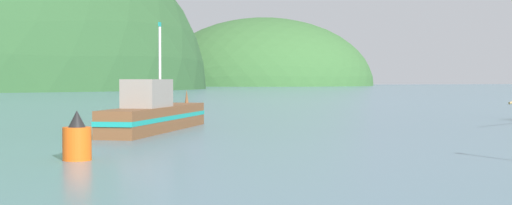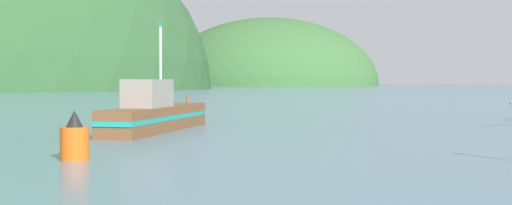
# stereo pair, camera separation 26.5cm
# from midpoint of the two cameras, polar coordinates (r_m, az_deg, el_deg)

# --- Properties ---
(hill_far_left) EXTENTS (81.10, 64.88, 49.47)m
(hill_far_left) POSITION_cam_midpoint_polar(r_m,az_deg,el_deg) (265.91, 1.18, 1.31)
(hill_far_left) COLOR #386633
(hill_far_left) RESTS_ON ground
(fishing_boat_brown) EXTENTS (6.70, 10.48, 5.10)m
(fishing_boat_brown) POSITION_cam_midpoint_polar(r_m,az_deg,el_deg) (34.13, -7.63, -0.87)
(fishing_boat_brown) COLOR brown
(fishing_boat_brown) RESTS_ON ground
(channel_buoy) EXTENTS (0.85, 0.85, 1.49)m
(channel_buoy) POSITION_cam_midpoint_polar(r_m,az_deg,el_deg) (22.36, -13.64, -2.84)
(channel_buoy) COLOR #E55914
(channel_buoy) RESTS_ON ground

